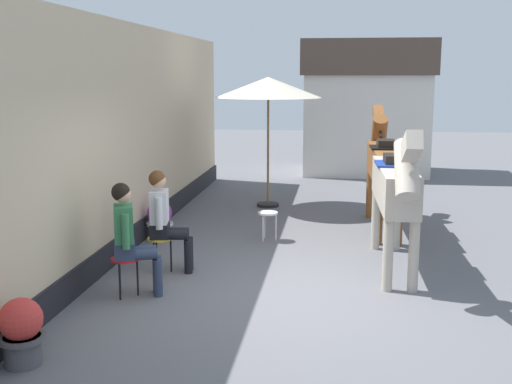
{
  "coord_description": "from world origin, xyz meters",
  "views": [
    {
      "loc": [
        0.72,
        -7.4,
        2.65
      ],
      "look_at": [
        -0.4,
        1.2,
        1.05
      ],
      "focal_mm": 45.26,
      "sensor_mm": 36.0,
      "label": 1
    }
  ],
  "objects_px": {
    "flower_planter_farthest": "(160,219)",
    "saddled_horse_near": "(396,187)",
    "seated_visitor_far": "(164,216)",
    "cafe_parasol": "(268,88)",
    "flower_planter_nearest": "(21,330)",
    "spare_stool_white": "(268,216)",
    "saddled_horse_far": "(384,162)",
    "seated_visitor_near": "(130,233)"
  },
  "relations": [
    {
      "from": "flower_planter_farthest",
      "to": "saddled_horse_near",
      "type": "bearing_deg",
      "value": -18.6
    },
    {
      "from": "seated_visitor_far",
      "to": "cafe_parasol",
      "type": "xyz_separation_m",
      "value": [
        0.89,
        4.52,
        1.59
      ]
    },
    {
      "from": "flower_planter_farthest",
      "to": "flower_planter_nearest",
      "type": "bearing_deg",
      "value": -90.05
    },
    {
      "from": "saddled_horse_near",
      "to": "flower_planter_farthest",
      "type": "xyz_separation_m",
      "value": [
        -3.6,
        1.21,
        -0.82
      ]
    },
    {
      "from": "cafe_parasol",
      "to": "saddled_horse_near",
      "type": "bearing_deg",
      "value": -62.02
    },
    {
      "from": "flower_planter_farthest",
      "to": "spare_stool_white",
      "type": "bearing_deg",
      "value": 6.52
    },
    {
      "from": "saddled_horse_near",
      "to": "cafe_parasol",
      "type": "relative_size",
      "value": 1.16
    },
    {
      "from": "cafe_parasol",
      "to": "spare_stool_white",
      "type": "xyz_separation_m",
      "value": [
        0.3,
        -2.66,
        -1.96
      ]
    },
    {
      "from": "cafe_parasol",
      "to": "spare_stool_white",
      "type": "bearing_deg",
      "value": -83.67
    },
    {
      "from": "cafe_parasol",
      "to": "saddled_horse_far",
      "type": "bearing_deg",
      "value": -36.69
    },
    {
      "from": "saddled_horse_far",
      "to": "flower_planter_farthest",
      "type": "relative_size",
      "value": 4.68
    },
    {
      "from": "seated_visitor_near",
      "to": "spare_stool_white",
      "type": "xyz_separation_m",
      "value": [
        1.34,
        2.85,
        -0.38
      ]
    },
    {
      "from": "seated_visitor_far",
      "to": "saddled_horse_far",
      "type": "bearing_deg",
      "value": 43.55
    },
    {
      "from": "seated_visitor_far",
      "to": "flower_planter_nearest",
      "type": "relative_size",
      "value": 2.17
    },
    {
      "from": "seated_visitor_near",
      "to": "flower_planter_nearest",
      "type": "distance_m",
      "value": 2.03
    },
    {
      "from": "saddled_horse_near",
      "to": "flower_planter_nearest",
      "type": "height_order",
      "value": "saddled_horse_near"
    },
    {
      "from": "seated_visitor_near",
      "to": "spare_stool_white",
      "type": "bearing_deg",
      "value": 64.87
    },
    {
      "from": "saddled_horse_far",
      "to": "flower_planter_farthest",
      "type": "distance_m",
      "value": 3.9
    },
    {
      "from": "seated_visitor_far",
      "to": "saddled_horse_far",
      "type": "relative_size",
      "value": 0.46
    },
    {
      "from": "flower_planter_nearest",
      "to": "seated_visitor_far",
      "type": "bearing_deg",
      "value": 79.39
    },
    {
      "from": "seated_visitor_near",
      "to": "cafe_parasol",
      "type": "distance_m",
      "value": 5.84
    },
    {
      "from": "cafe_parasol",
      "to": "spare_stool_white",
      "type": "distance_m",
      "value": 3.32
    },
    {
      "from": "seated_visitor_near",
      "to": "seated_visitor_far",
      "type": "relative_size",
      "value": 1.0
    },
    {
      "from": "seated_visitor_far",
      "to": "flower_planter_farthest",
      "type": "relative_size",
      "value": 2.17
    },
    {
      "from": "saddled_horse_far",
      "to": "cafe_parasol",
      "type": "relative_size",
      "value": 1.16
    },
    {
      "from": "flower_planter_nearest",
      "to": "cafe_parasol",
      "type": "height_order",
      "value": "cafe_parasol"
    },
    {
      "from": "flower_planter_nearest",
      "to": "cafe_parasol",
      "type": "xyz_separation_m",
      "value": [
        1.44,
        7.46,
        2.03
      ]
    },
    {
      "from": "flower_planter_nearest",
      "to": "seated_visitor_near",
      "type": "bearing_deg",
      "value": 78.37
    },
    {
      "from": "saddled_horse_far",
      "to": "cafe_parasol",
      "type": "xyz_separation_m",
      "value": [
        -2.17,
        1.61,
        1.2
      ]
    },
    {
      "from": "flower_planter_farthest",
      "to": "cafe_parasol",
      "type": "distance_m",
      "value": 3.79
    },
    {
      "from": "seated_visitor_far",
      "to": "flower_planter_nearest",
      "type": "xyz_separation_m",
      "value": [
        -0.55,
        -2.93,
        -0.44
      ]
    },
    {
      "from": "saddled_horse_near",
      "to": "flower_planter_nearest",
      "type": "distance_m",
      "value": 5.01
    },
    {
      "from": "flower_planter_farthest",
      "to": "seated_visitor_far",
      "type": "bearing_deg",
      "value": -71.8
    },
    {
      "from": "saddled_horse_far",
      "to": "spare_stool_white",
      "type": "relative_size",
      "value": 6.52
    },
    {
      "from": "saddled_horse_near",
      "to": "spare_stool_white",
      "type": "distance_m",
      "value": 2.46
    },
    {
      "from": "flower_planter_farthest",
      "to": "cafe_parasol",
      "type": "relative_size",
      "value": 0.25
    },
    {
      "from": "saddled_horse_near",
      "to": "cafe_parasol",
      "type": "bearing_deg",
      "value": 117.98
    },
    {
      "from": "flower_planter_farthest",
      "to": "spare_stool_white",
      "type": "height_order",
      "value": "flower_planter_farthest"
    },
    {
      "from": "seated_visitor_near",
      "to": "flower_planter_farthest",
      "type": "xyz_separation_m",
      "value": [
        -0.39,
        2.66,
        -0.44
      ]
    },
    {
      "from": "saddled_horse_far",
      "to": "flower_planter_farthest",
      "type": "bearing_deg",
      "value": -160.91
    },
    {
      "from": "seated_visitor_near",
      "to": "flower_planter_nearest",
      "type": "height_order",
      "value": "seated_visitor_near"
    },
    {
      "from": "seated_visitor_near",
      "to": "seated_visitor_far",
      "type": "bearing_deg",
      "value": 81.38
    }
  ]
}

